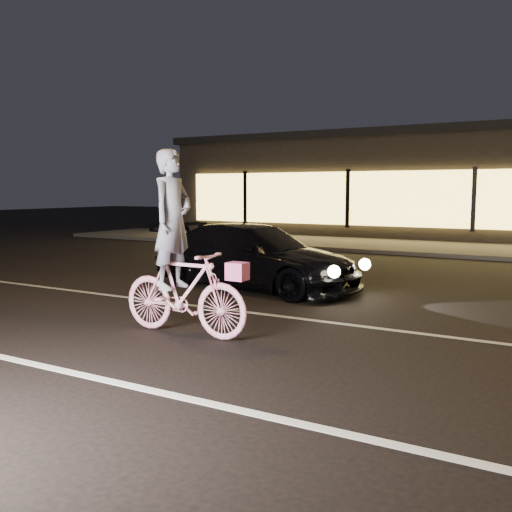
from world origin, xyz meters
The scene contains 7 objects.
ground centered at (0.00, 0.00, 0.00)m, with size 90.00×90.00×0.00m, color black.
lane_stripe_near centered at (0.00, -1.50, 0.00)m, with size 60.00×0.12×0.01m, color silver.
lane_stripe_far centered at (0.00, 2.00, 0.00)m, with size 60.00×0.10×0.01m, color gray.
sidewalk centered at (0.00, 13.00, 0.06)m, with size 30.00×4.00×0.12m, color #383533.
storefront centered at (0.00, 18.97, 2.15)m, with size 25.40×8.42×4.20m.
cyclist centered at (-1.36, 0.38, 0.87)m, with size 1.95×0.67×2.46m.
sedan centered at (-2.29, 3.96, 0.63)m, with size 4.52×2.26×1.26m.
Camera 1 is at (3.22, -5.60, 1.93)m, focal length 40.00 mm.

